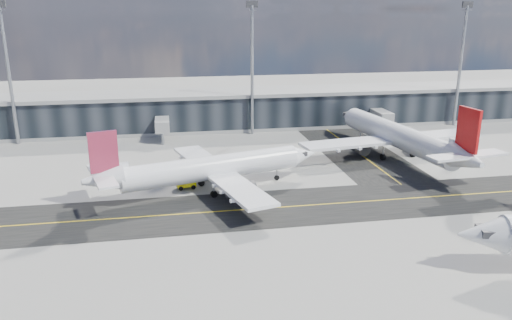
# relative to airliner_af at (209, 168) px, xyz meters

# --- Properties ---
(ground) EXTENTS (300.00, 300.00, 0.00)m
(ground) POSITION_rel_airliner_af_xyz_m (12.86, -12.43, -3.71)
(ground) COLOR gray
(ground) RESTS_ON ground
(taxiway_lanes) EXTENTS (180.00, 63.00, 0.03)m
(taxiway_lanes) POSITION_rel_airliner_af_xyz_m (16.77, -1.70, -3.70)
(taxiway_lanes) COLOR black
(taxiway_lanes) RESTS_ON ground
(terminal_concourse) EXTENTS (152.00, 19.80, 8.80)m
(terminal_concourse) POSITION_rel_airliner_af_xyz_m (12.90, 42.50, 0.38)
(terminal_concourse) COLOR black
(terminal_concourse) RESTS_ON ground
(floodlight_masts) EXTENTS (102.50, 0.70, 28.90)m
(floodlight_masts) POSITION_rel_airliner_af_xyz_m (12.86, 35.57, 11.90)
(floodlight_masts) COLOR gray
(floodlight_masts) RESTS_ON ground
(airliner_af) EXTENTS (37.35, 32.15, 11.23)m
(airliner_af) POSITION_rel_airliner_af_xyz_m (0.00, 0.00, 0.00)
(airliner_af) COLOR white
(airliner_af) RESTS_ON ground
(airliner_redtail) EXTENTS (37.44, 43.76, 12.97)m
(airliner_redtail) POSITION_rel_airliner_af_xyz_m (36.69, 11.75, 0.57)
(airliner_redtail) COLOR white
(airliner_redtail) RESTS_ON ground
(baggage_tug) EXTENTS (3.17, 1.95, 1.87)m
(baggage_tug) POSITION_rel_airliner_af_xyz_m (-3.26, 1.83, -2.77)
(baggage_tug) COLOR #FFF20D
(baggage_tug) RESTS_ON ground
(service_van) EXTENTS (4.78, 5.14, 1.34)m
(service_van) POSITION_rel_airliner_af_xyz_m (39.36, 26.69, -3.04)
(service_van) COLOR white
(service_van) RESTS_ON ground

